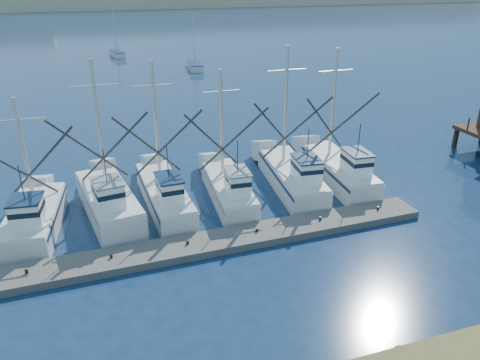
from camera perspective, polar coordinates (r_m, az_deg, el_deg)
name	(u,v)px	position (r m, az deg, el deg)	size (l,w,h in m)	color
ground	(358,292)	(23.35, 14.23, -13.11)	(500.00, 500.00, 0.00)	#0D253C
floating_dock	(151,254)	(25.35, -10.83, -8.88)	(32.42, 2.16, 0.43)	#56514D
trawler_fleet	(147,198)	(29.55, -11.29, -2.22)	(31.46, 9.35, 9.67)	silver
sailboat_near	(195,66)	(74.62, -5.50, 13.72)	(2.69, 6.77, 8.10)	silver
sailboat_far	(117,53)	(88.23, -14.73, 14.69)	(2.31, 5.63, 8.10)	silver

